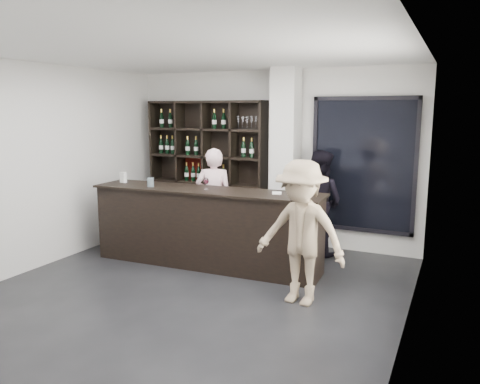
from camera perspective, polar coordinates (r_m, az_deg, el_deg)
The scene contains 12 objects.
floor at distance 5.90m, azimuth -6.44°, elevation -12.48°, with size 5.00×5.50×0.01m, color black.
wine_shelf at distance 8.32m, azimuth -4.06°, elevation 2.75°, with size 2.20×0.35×2.40m, color black, non-canonical shape.
structural_column at distance 7.58m, azimuth 5.52°, elevation 3.92°, with size 0.40×0.40×2.90m, color silver.
glass_panel at distance 7.48m, azimuth 14.78°, elevation 3.18°, with size 1.60×0.08×2.10m.
tasting_counter at distance 6.79m, azimuth -4.17°, elevation -4.34°, with size 3.42×0.71×1.13m.
taster_pink at distance 7.50m, azimuth -3.18°, elevation -0.92°, with size 0.60×0.40×1.65m, color #FFCED4.
taster_black at distance 7.43m, azimuth 9.61°, elevation -1.23°, with size 0.79×0.62×1.64m, color black.
customer at distance 5.45m, azimuth 7.43°, elevation -4.96°, with size 1.09×0.63×1.69m, color #998266.
wine_glass at distance 6.64m, azimuth -4.15°, elevation 1.11°, with size 0.08×0.08×0.19m, color white, non-canonical shape.
spit_cup at distance 6.99m, azimuth -10.85°, elevation 1.18°, with size 0.10×0.10×0.13m, color #97AEB8.
napkin_stack at distance 6.32m, azimuth 4.51°, elevation -0.12°, with size 0.12×0.12×0.02m, color white.
card_stand at distance 7.48m, azimuth -14.05°, elevation 1.73°, with size 0.11×0.05×0.16m, color white.
Camera 1 is at (2.90, -4.62, 2.24)m, focal length 35.00 mm.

